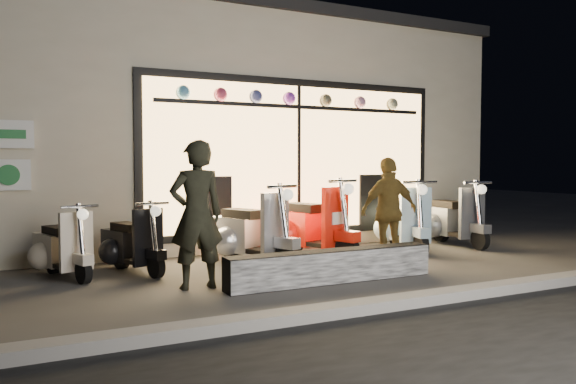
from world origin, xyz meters
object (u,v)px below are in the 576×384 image
graffiti_barrier (332,266)px  scooter_red (306,226)px  man (197,215)px  scooter_silver (246,232)px  woman (389,211)px

graffiti_barrier → scooter_red: bearing=71.0°
graffiti_barrier → scooter_red: (0.66, 1.90, 0.27)m
graffiti_barrier → man: bearing=165.3°
scooter_red → man: size_ratio=0.95×
scooter_silver → woman: 2.11m
woman → man: bearing=9.7°
man → scooter_silver: bearing=-128.9°
scooter_silver → woman: (1.83, -0.99, 0.33)m
scooter_red → woman: size_ratio=1.06×
man → graffiti_barrier: bearing=167.5°
graffiti_barrier → woman: woman is taller
scooter_red → man: bearing=-164.3°
scooter_red → graffiti_barrier: bearing=-127.1°
graffiti_barrier → scooter_red: scooter_red is taller
scooter_silver → scooter_red: scooter_red is taller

